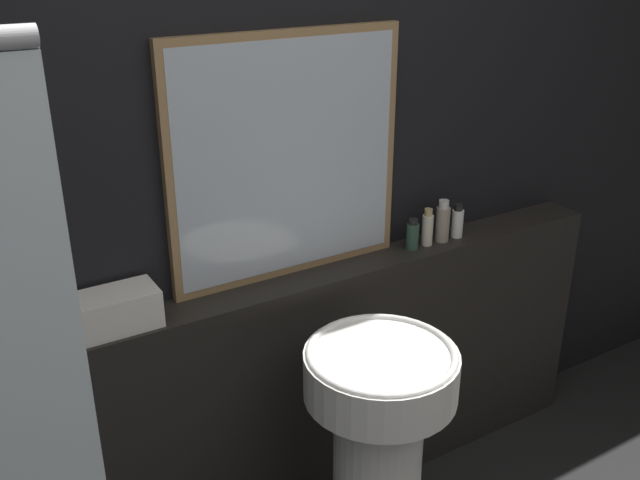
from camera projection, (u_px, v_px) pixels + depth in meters
wall_back at (271, 182)px, 2.28m from camera, size 8.00×0.06×2.50m
vanity_counter at (292, 401)px, 2.50m from camera, size 2.61×0.17×0.94m
pedestal_sink at (378, 448)px, 2.18m from camera, size 0.45×0.45×0.89m
mirror at (288, 159)px, 2.22m from camera, size 0.81×0.03×0.78m
towel_stack at (116, 310)px, 2.02m from camera, size 0.24×0.14×0.11m
shampoo_bottle at (412, 235)px, 2.53m from camera, size 0.04×0.04×0.11m
conditioner_bottle at (427, 228)px, 2.56m from camera, size 0.04×0.04×0.14m
lotion_bottle at (443, 222)px, 2.59m from camera, size 0.05×0.05×0.16m
body_wash_bottle at (457, 222)px, 2.63m from camera, size 0.04×0.04×0.13m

